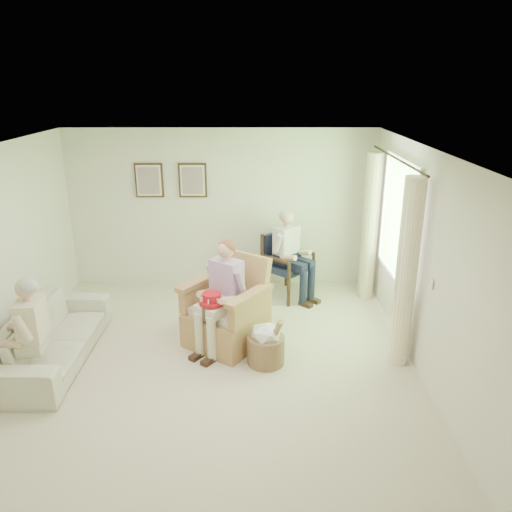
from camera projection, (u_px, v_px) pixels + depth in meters
name	position (u px, v px, depth m)	size (l,w,h in m)	color
floor	(210.00, 369.00, 6.03)	(5.50, 5.50, 0.00)	beige
back_wall	(222.00, 209.00, 8.19)	(5.00, 0.04, 2.60)	silver
front_wall	(163.00, 433.00, 3.01)	(5.00, 0.04, 2.60)	silver
right_wall	(428.00, 269.00, 5.60)	(0.04, 5.50, 2.60)	silver
ceiling	(202.00, 152.00, 5.16)	(5.00, 5.50, 0.02)	white
window	(399.00, 217.00, 6.63)	(0.13, 2.50, 1.63)	#2D6B23
curtain_left	(406.00, 274.00, 5.86)	(0.34, 0.34, 2.30)	#FFF7C7
curtain_right	(370.00, 227.00, 7.70)	(0.34, 0.34, 2.30)	#FFF7C7
framed_print_left	(149.00, 180.00, 7.99)	(0.45, 0.05, 0.55)	#382114
framed_print_right	(193.00, 180.00, 7.99)	(0.45, 0.05, 0.55)	#382114
wicker_armchair	(226.00, 317.00, 6.54)	(0.91, 0.91, 1.17)	tan
wood_armchair	(287.00, 261.00, 8.00)	(0.66, 0.62, 1.01)	black
sofa	(52.00, 337.00, 6.15)	(0.84, 2.15, 0.63)	beige
person_wicker	(225.00, 289.00, 6.24)	(0.40, 0.62, 1.41)	beige
person_dark	(288.00, 249.00, 7.75)	(0.40, 0.63, 1.39)	#171C34
person_sofa	(27.00, 329.00, 5.46)	(0.42, 0.62, 1.28)	beige
red_hat	(212.00, 299.00, 6.12)	(0.31, 0.31, 0.14)	red
hatbox	(266.00, 344.00, 6.09)	(0.51, 0.51, 0.68)	tan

